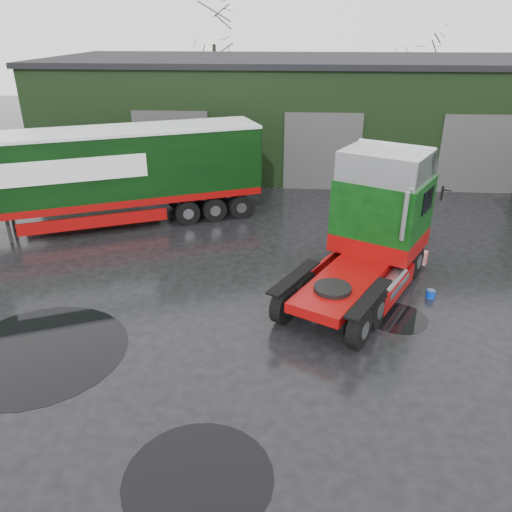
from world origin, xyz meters
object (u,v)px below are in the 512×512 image
Objects in this scene: wash_bucket at (431,294)px; tree_back_b at (416,85)px; trailer_left at (105,179)px; tree_back_a at (215,70)px; hero_tractor at (359,233)px; warehouse at (319,111)px.

tree_back_b is (4.91, 27.69, 3.61)m from wash_bucket.
tree_back_a is (1.50, 22.07, 2.66)m from trailer_left.
hero_tractor is 0.97× the size of tree_back_b.
trailer_left is (-9.50, -12.07, -1.07)m from warehouse.
tree_back_b is (7.41, 27.80, 1.50)m from hero_tractor.
warehouse is at bearing 120.22° from hero_tractor.
trailer_left is at bearing -128.42° from tree_back_b.
hero_tractor is 0.54× the size of trailer_left.
hero_tractor is at bearing -72.82° from tree_back_a.
wash_bucket is at bearing -80.10° from warehouse.
warehouse is at bearing -51.34° from tree_back_a.
tree_back_b is at bearing 51.34° from warehouse.
trailer_left is at bearing -128.21° from warehouse.
trailer_left is 22.28m from tree_back_a.
warehouse is 3.41× the size of tree_back_a.
trailer_left is 28.21m from tree_back_b.
warehouse is 17.83m from hero_tractor.
tree_back_b is (8.00, 10.00, 0.59)m from warehouse.
trailer_left is at bearing -93.89° from tree_back_a.
wash_bucket is (2.49, 0.11, -2.11)m from hero_tractor.
tree_back_a reaches higher than hero_tractor.
tree_back_a is at bearing 135.49° from hero_tractor.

